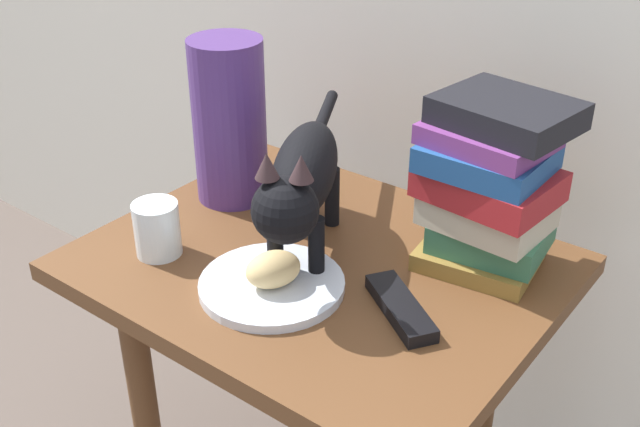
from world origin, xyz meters
TOP-DOWN VIEW (x-y plane):
  - side_table at (0.00, 0.00)m, footprint 0.69×0.55m
  - plate at (-0.01, -0.10)m, footprint 0.21×0.21m
  - bread_roll at (-0.00, -0.11)m, footprint 0.09×0.10m
  - cat at (-0.03, -0.01)m, footprint 0.26×0.43m
  - book_stack at (0.20, 0.14)m, footprint 0.20×0.17m
  - green_vase at (-0.25, 0.07)m, footprint 0.12×0.12m
  - candle_jar at (-0.21, -0.13)m, footprint 0.07×0.07m
  - tv_remote at (0.17, -0.04)m, footprint 0.15×0.12m

SIDE VIEW (x-z plane):
  - side_table at x=0.00m, z-range 0.20..0.79m
  - plate at x=-0.01m, z-range 0.59..0.61m
  - tv_remote at x=0.17m, z-range 0.59..0.61m
  - candle_jar at x=-0.21m, z-range 0.59..0.67m
  - bread_roll at x=0.00m, z-range 0.61..0.66m
  - cat at x=-0.03m, z-range 0.61..0.84m
  - book_stack at x=0.20m, z-range 0.60..0.86m
  - green_vase at x=-0.25m, z-range 0.59..0.87m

